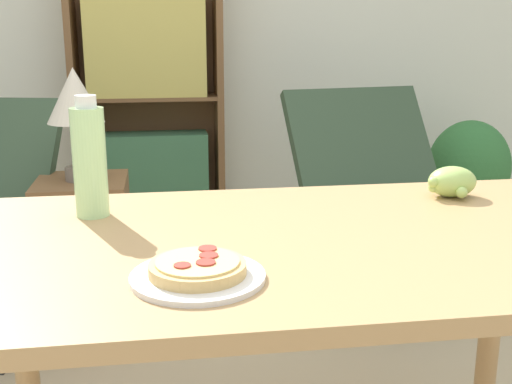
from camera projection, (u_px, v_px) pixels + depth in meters
The scene contains 10 objects.
wall_back at pixel (184, 1), 3.66m from camera, with size 8.00×0.05×2.60m.
dining_table at pixel (298, 282), 1.33m from camera, with size 1.39×0.80×0.76m.
pizza_on_plate at pixel (198, 272), 1.08m from camera, with size 0.23×0.23×0.04m.
grape_bunch at pixel (452, 182), 1.59m from camera, with size 0.13×0.11×0.08m.
drink_bottle at pixel (90, 160), 1.41m from camera, with size 0.07×0.07×0.27m.
lounge_chair_far at pixel (377, 228), 2.88m from camera, with size 0.78×0.86×0.88m.
bookshelf at pixel (149, 109), 3.61m from camera, with size 0.83×0.29×1.54m.
side_table at pixel (86, 255), 2.51m from camera, with size 0.34×0.34×0.60m.
table_lamp at pixel (75, 101), 2.35m from camera, with size 0.21×0.21×0.42m.
potted_plant_floor at pixel (468, 177), 3.57m from camera, with size 0.46×0.39×0.66m.
Camera 1 is at (-0.15, -1.21, 1.18)m, focal length 45.00 mm.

